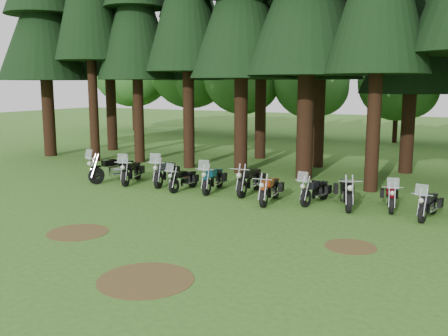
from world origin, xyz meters
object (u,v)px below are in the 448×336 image
Objects in this scene: motorcycle_10 at (428,205)px; motorcycle_2 at (165,173)px; motorcycle_4 at (213,180)px; motorcycle_1 at (132,172)px; motorcycle_9 at (390,197)px; motorcycle_6 at (270,190)px; motorcycle_7 at (315,191)px; motorcycle_8 at (346,193)px; motorcycle_5 at (250,181)px; motorcycle_3 at (183,180)px; motorcycle_0 at (113,170)px.

motorcycle_2 is at bearing -174.83° from motorcycle_10.
motorcycle_4 is 1.12× the size of motorcycle_10.
motorcycle_1 is 11.04m from motorcycle_9.
motorcycle_2 is 1.09× the size of motorcycle_6.
motorcycle_7 is (4.33, -0.02, -0.05)m from motorcycle_4.
motorcycle_6 is at bearing -23.93° from motorcycle_4.
motorcycle_5 is at bearing 153.73° from motorcycle_8.
motorcycle_9 is (9.47, 0.11, -0.08)m from motorcycle_2.
motorcycle_8 is (2.65, 0.68, 0.03)m from motorcycle_6.
motorcycle_10 is at bearing -19.92° from motorcycle_1.
motorcycle_6 is at bearing -3.11° from motorcycle_3.
motorcycle_2 is 1.15× the size of motorcycle_7.
motorcycle_3 reaches higher than motorcycle_6.
motorcycle_4 is 1.01× the size of motorcycle_8.
motorcycle_9 reaches higher than motorcycle_10.
motorcycle_0 is 1.02× the size of motorcycle_2.
motorcycle_3 is 0.87× the size of motorcycle_8.
motorcycle_6 is 1.08× the size of motorcycle_9.
motorcycle_6 is (7.87, -0.44, -0.07)m from motorcycle_0.
motorcycle_2 is 2.54m from motorcycle_4.
motorcycle_1 is 6.93m from motorcycle_6.
motorcycle_2 is at bearing -173.04° from motorcycle_7.
motorcycle_9 is at bearing 19.37° from motorcycle_0.
motorcycle_7 is (8.42, 0.12, -0.05)m from motorcycle_1.
motorcycle_0 reaches higher than motorcycle_7.
motorcycle_5 is 1.18× the size of motorcycle_9.
motorcycle_2 is (2.52, 0.51, -0.02)m from motorcycle_0.
motorcycle_4 is (5.05, 0.26, -0.04)m from motorcycle_0.
motorcycle_5 is at bearing 134.92° from motorcycle_6.
motorcycle_8 is (8.00, -0.27, -0.02)m from motorcycle_2.
motorcycle_0 is 1.20× the size of motorcycle_10.
motorcycle_4 reaches higher than motorcycle_5.
motorcycle_2 reaches higher than motorcycle_9.
motorcycle_1 is at bearing 177.56° from motorcycle_3.
motorcycle_3 is at bearing 171.65° from motorcycle_9.
motorcycle_1 is at bearing 168.80° from motorcycle_6.
motorcycle_0 is 1.25× the size of motorcycle_3.
motorcycle_8 is 1.11× the size of motorcycle_9.
motorcycle_9 is (4.12, 1.06, -0.03)m from motorcycle_6.
motorcycle_5 reaches higher than motorcycle_8.
motorcycle_9 is (6.94, 0.36, -0.05)m from motorcycle_4.
motorcycle_2 is at bearing 177.04° from motorcycle_5.
motorcycle_0 is at bearing 168.11° from motorcycle_1.
motorcycle_8 is 1.52m from motorcycle_9.
motorcycle_9 is (11.99, 0.62, -0.09)m from motorcycle_0.
motorcycle_9 is (2.61, 0.38, -0.01)m from motorcycle_7.
motorcycle_8 reaches higher than motorcycle_6.
motorcycle_4 reaches higher than motorcycle_9.
motorcycle_9 reaches higher than motorcycle_8.
motorcycle_1 is at bearing -179.34° from motorcycle_5.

